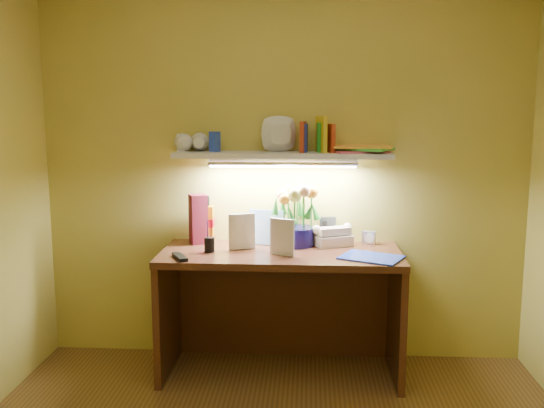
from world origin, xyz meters
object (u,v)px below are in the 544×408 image
at_px(telephone, 332,235).
at_px(desk_clock, 369,238).
at_px(flower_bouquet, 296,213).
at_px(whisky_bottle, 207,219).
at_px(desk, 281,313).

height_order(telephone, desk_clock, telephone).
bearing_deg(flower_bouquet, whisky_bottle, 174.03).
bearing_deg(flower_bouquet, desk, -116.62).
xyz_separation_m(flower_bouquet, telephone, (0.22, 0.02, -0.13)).
distance_m(desk, desk_clock, 0.71).
distance_m(telephone, desk_clock, 0.23).
distance_m(desk, whisky_bottle, 0.73).
distance_m(desk, flower_bouquet, 0.60).
bearing_deg(flower_bouquet, desk_clock, 7.45).
bearing_deg(telephone, desk, -172.32).
distance_m(flower_bouquet, desk_clock, 0.48).
relative_size(flower_bouquet, telephone, 1.81).
relative_size(desk, flower_bouquet, 3.55).
bearing_deg(whisky_bottle, desk_clock, 0.05).
xyz_separation_m(telephone, whisky_bottle, (-0.77, 0.04, 0.08)).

